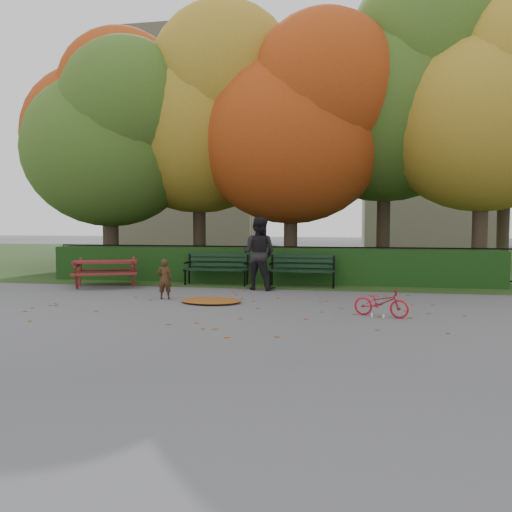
% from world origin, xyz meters
% --- Properties ---
extents(ground, '(90.00, 90.00, 0.00)m').
position_xyz_m(ground, '(0.00, 0.00, 0.00)').
color(ground, slate).
rests_on(ground, ground).
extents(grass_strip, '(90.00, 90.00, 0.00)m').
position_xyz_m(grass_strip, '(0.00, 14.00, 0.01)').
color(grass_strip, '#223E16').
rests_on(grass_strip, ground).
extents(building_left, '(10.00, 7.00, 15.00)m').
position_xyz_m(building_left, '(-9.00, 26.00, 7.50)').
color(building_left, '#B9AD90').
rests_on(building_left, ground).
extents(building_right, '(9.00, 6.00, 12.00)m').
position_xyz_m(building_right, '(8.00, 28.00, 6.00)').
color(building_right, '#B9AD90').
rests_on(building_right, ground).
extents(hedge, '(13.00, 0.90, 1.00)m').
position_xyz_m(hedge, '(0.00, 4.50, 0.50)').
color(hedge, black).
rests_on(hedge, ground).
extents(iron_fence, '(14.00, 0.04, 1.02)m').
position_xyz_m(iron_fence, '(0.00, 5.30, 0.54)').
color(iron_fence, black).
rests_on(iron_fence, ground).
extents(tree_a, '(5.88, 5.60, 7.48)m').
position_xyz_m(tree_a, '(-5.19, 5.58, 4.52)').
color(tree_a, '#32261C').
rests_on(tree_a, ground).
extents(tree_b, '(6.72, 6.40, 8.79)m').
position_xyz_m(tree_b, '(-2.44, 6.75, 5.40)').
color(tree_b, '#32261C').
rests_on(tree_b, ground).
extents(tree_c, '(6.30, 6.00, 8.00)m').
position_xyz_m(tree_c, '(0.83, 5.96, 4.82)').
color(tree_c, '#32261C').
rests_on(tree_c, ground).
extents(tree_d, '(7.14, 6.80, 9.58)m').
position_xyz_m(tree_d, '(3.88, 7.23, 5.98)').
color(tree_d, '#32261C').
rests_on(tree_d, ground).
extents(tree_e, '(6.09, 5.80, 8.16)m').
position_xyz_m(tree_e, '(6.52, 5.77, 5.08)').
color(tree_e, '#32261C').
rests_on(tree_e, ground).
extents(tree_f, '(6.93, 6.60, 9.19)m').
position_xyz_m(tree_f, '(-7.13, 9.24, 5.69)').
color(tree_f, '#32261C').
rests_on(tree_f, ground).
extents(bench_left, '(1.80, 0.57, 0.88)m').
position_xyz_m(bench_left, '(-1.30, 3.70, 0.52)').
color(bench_left, black).
rests_on(bench_left, ground).
extents(bench_right, '(1.80, 0.57, 0.88)m').
position_xyz_m(bench_right, '(1.10, 3.70, 0.52)').
color(bench_right, black).
rests_on(bench_right, ground).
extents(picnic_table, '(2.05, 1.87, 0.81)m').
position_xyz_m(picnic_table, '(-4.16, 2.70, 0.56)').
color(picnic_table, maroon).
rests_on(picnic_table, ground).
extents(leaf_pile, '(1.46, 1.11, 0.09)m').
position_xyz_m(leaf_pile, '(-0.64, 0.65, 0.05)').
color(leaf_pile, maroon).
rests_on(leaf_pile, ground).
extents(leaf_scatter, '(9.00, 5.70, 0.01)m').
position_xyz_m(leaf_scatter, '(0.00, 0.30, 0.01)').
color(leaf_scatter, maroon).
rests_on(leaf_scatter, ground).
extents(child, '(0.38, 0.29, 0.93)m').
position_xyz_m(child, '(-1.82, 0.96, 0.47)').
color(child, '#402514').
rests_on(child, ground).
extents(adult, '(1.07, 0.92, 1.90)m').
position_xyz_m(adult, '(0.03, 2.90, 0.95)').
color(adult, black).
rests_on(adult, ground).
extents(bicycle, '(1.09, 0.68, 0.54)m').
position_xyz_m(bicycle, '(2.93, -0.32, 0.27)').
color(bicycle, '#B71021').
rests_on(bicycle, ground).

